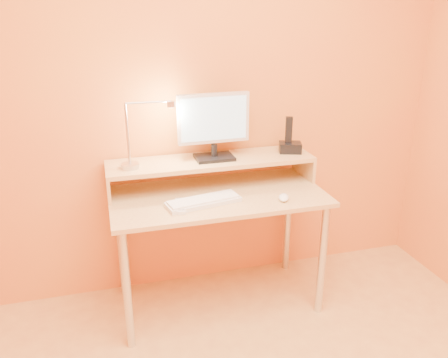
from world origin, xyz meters
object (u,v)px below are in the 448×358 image
object	(u,v)px
monitor_panel	(213,118)
keyboard	(203,202)
lamp_base	(130,166)
phone_dock	(290,147)
mouse	(284,197)
remote_control	(180,206)

from	to	relation	value
monitor_panel	keyboard	xyz separation A→B (m)	(-0.13, -0.27, -0.39)
monitor_panel	lamp_base	bearing A→B (deg)	-176.81
keyboard	monitor_panel	bearing A→B (deg)	53.85
keyboard	phone_dock	bearing A→B (deg)	12.52
phone_dock	keyboard	bearing A→B (deg)	-139.11
monitor_panel	mouse	bearing A→B (deg)	-49.64
phone_dock	monitor_panel	bearing A→B (deg)	-163.58
lamp_base	keyboard	world-z (taller)	lamp_base
mouse	monitor_panel	bearing A→B (deg)	155.88
monitor_panel	remote_control	xyz separation A→B (m)	(-0.26, -0.28, -0.39)
keyboard	lamp_base	bearing A→B (deg)	136.46
monitor_panel	phone_dock	size ratio (longest dim) A/B	3.19
keyboard	remote_control	distance (m)	0.13
mouse	remote_control	xyz separation A→B (m)	(-0.56, 0.06, -0.01)
mouse	keyboard	bearing A→B (deg)	-165.20
phone_dock	mouse	xyz separation A→B (m)	(-0.17, -0.33, -0.17)
monitor_panel	phone_dock	distance (m)	0.52
lamp_base	keyboard	distance (m)	0.45
phone_dock	mouse	distance (m)	0.41
phone_dock	keyboard	xyz separation A→B (m)	(-0.60, -0.26, -0.18)
monitor_panel	phone_dock	bearing A→B (deg)	-2.74
mouse	remote_control	size ratio (longest dim) A/B	0.53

